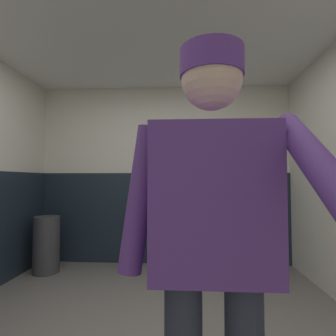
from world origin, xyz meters
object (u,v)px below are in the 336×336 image
(urinal_middle, at_px, (204,209))
(trash_bin, at_px, (46,244))
(person, at_px, (213,230))
(urinal_left, at_px, (150,209))

(urinal_middle, xyz_separation_m, trash_bin, (-2.03, -0.33, -0.42))
(urinal_middle, height_order, trash_bin, urinal_middle)
(urinal_middle, distance_m, trash_bin, 2.10)
(urinal_middle, height_order, person, person)
(person, height_order, trash_bin, person)
(urinal_left, bearing_deg, trash_bin, -165.47)
(urinal_middle, relative_size, trash_bin, 1.74)
(trash_bin, bearing_deg, urinal_middle, 9.29)
(urinal_left, height_order, urinal_middle, same)
(urinal_middle, bearing_deg, trash_bin, -170.71)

